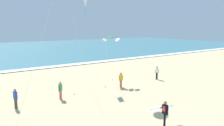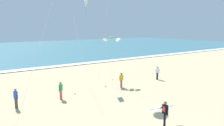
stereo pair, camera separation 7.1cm
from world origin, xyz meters
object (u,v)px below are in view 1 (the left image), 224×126
Objects in this scene: bystander_white_top at (157,73)px; bystander_yellow_top at (121,80)px; bystander_blue_top at (15,98)px; surfer_lead at (163,110)px; kite_diamond_ivory_mid at (85,3)px; kite_arc_emerald_near at (111,39)px; bystander_green_top at (60,91)px.

bystander_white_top is 5.70m from bystander_yellow_top.
bystander_yellow_top is at bearing 0.12° from bystander_blue_top.
bystander_yellow_top is at bearing 70.54° from surfer_lead.
surfer_lead is 14.71m from kite_diamond_ivory_mid.
bystander_white_top is (5.12, -2.23, -4.10)m from kite_arc_emerald_near.
kite_diamond_ivory_mid is 6.17× the size of bystander_blue_top.
kite_diamond_ivory_mid is at bearing 116.35° from bystander_yellow_top.
bystander_blue_top is 1.00× the size of bystander_green_top.
bystander_green_top and bystander_yellow_top have the same top height.
bystander_yellow_top is (1.94, -3.91, -8.02)m from kite_diamond_ivory_mid.
bystander_blue_top is (-10.76, -2.66, -4.10)m from kite_arc_emerald_near.
kite_diamond_ivory_mid reaches higher than bystander_blue_top.
kite_arc_emerald_near is 3.28× the size of bystander_blue_top.
bystander_blue_top is (-8.26, -3.94, -8.02)m from kite_diamond_ivory_mid.
kite_arc_emerald_near reaches higher than bystander_blue_top.
bystander_white_top is 1.00× the size of bystander_yellow_top.
bystander_green_top is (3.65, 0.03, 0.00)m from bystander_blue_top.
kite_arc_emerald_near is (3.58, 11.16, 3.87)m from surfer_lead.
bystander_blue_top is at bearing -178.45° from bystander_white_top.
bystander_white_top and bystander_yellow_top have the same top height.
bystander_yellow_top is at bearing -102.13° from kite_arc_emerald_near.
bystander_green_top is (-4.61, -3.91, -8.02)m from kite_diamond_ivory_mid.
surfer_lead is 9.04m from bystander_yellow_top.
bystander_yellow_top is (-0.57, -2.64, -4.10)m from kite_arc_emerald_near.
bystander_blue_top is at bearing -166.12° from kite_arc_emerald_near.
kite_arc_emerald_near is 6.93m from bystander_white_top.
bystander_blue_top is 1.00× the size of bystander_white_top.
bystander_blue_top and bystander_white_top have the same top height.
surfer_lead is 1.46× the size of bystander_green_top.
kite_arc_emerald_near is at bearing 156.46° from bystander_white_top.
kite_diamond_ivory_mid is 6.17× the size of bystander_white_top.
bystander_white_top is (7.63, -3.51, -8.02)m from kite_diamond_ivory_mid.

